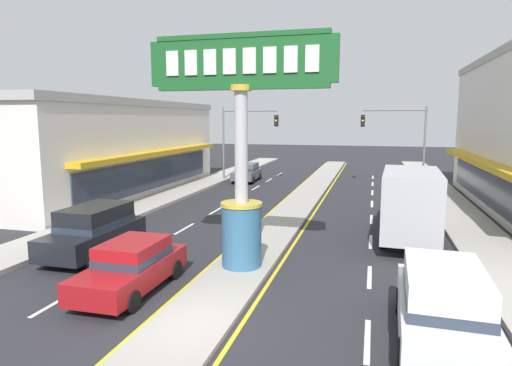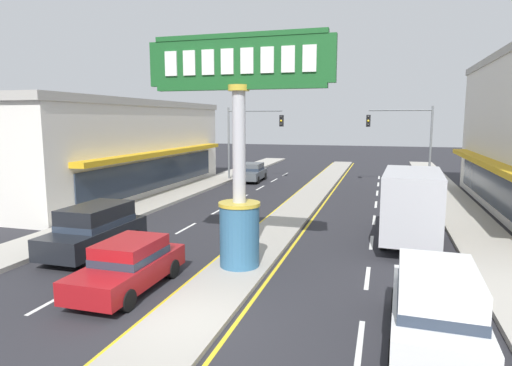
{
  "view_description": "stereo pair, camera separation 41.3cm",
  "coord_description": "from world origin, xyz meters",
  "px_view_note": "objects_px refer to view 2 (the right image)",
  "views": [
    {
      "loc": [
        4.31,
        -9.73,
        5.2
      ],
      "look_at": [
        -0.34,
        7.58,
        2.6
      ],
      "focal_mm": 30.81,
      "sensor_mm": 36.0,
      "label": 1
    },
    {
      "loc": [
        4.7,
        -9.62,
        5.2
      ],
      "look_at": [
        -0.34,
        7.58,
        2.6
      ],
      "focal_mm": 30.81,
      "sensor_mm": 36.0,
      "label": 2
    }
  ],
  "objects_px": {
    "traffic_light_left_side": "(248,131)",
    "box_truck_near_left_lane": "(411,202)",
    "suv_near_right_lane": "(436,306)",
    "storefront_left": "(104,147)",
    "district_sign": "(239,163)",
    "traffic_light_right_side": "(407,132)",
    "sedan_far_left_oncoming": "(129,265)",
    "suv_far_right_lane": "(95,229)",
    "sedan_mid_left_lane": "(252,172)"
  },
  "relations": [
    {
      "from": "district_sign",
      "to": "traffic_light_right_side",
      "type": "height_order",
      "value": "district_sign"
    },
    {
      "from": "suv_near_right_lane",
      "to": "sedan_far_left_oncoming",
      "type": "height_order",
      "value": "suv_near_right_lane"
    },
    {
      "from": "traffic_light_right_side",
      "to": "sedan_far_left_oncoming",
      "type": "relative_size",
      "value": 1.44
    },
    {
      "from": "traffic_light_left_side",
      "to": "sedan_far_left_oncoming",
      "type": "relative_size",
      "value": 1.44
    },
    {
      "from": "suv_near_right_lane",
      "to": "storefront_left",
      "type": "bearing_deg",
      "value": 140.67
    },
    {
      "from": "suv_near_right_lane",
      "to": "traffic_light_left_side",
      "type": "bearing_deg",
      "value": 116.19
    },
    {
      "from": "traffic_light_right_side",
      "to": "sedan_mid_left_lane",
      "type": "height_order",
      "value": "traffic_light_right_side"
    },
    {
      "from": "traffic_light_right_side",
      "to": "suv_far_right_lane",
      "type": "height_order",
      "value": "traffic_light_right_side"
    },
    {
      "from": "box_truck_near_left_lane",
      "to": "sedan_far_left_oncoming",
      "type": "bearing_deg",
      "value": -136.4
    },
    {
      "from": "storefront_left",
      "to": "traffic_light_left_side",
      "type": "relative_size",
      "value": 3.51
    },
    {
      "from": "suv_far_right_lane",
      "to": "sedan_far_left_oncoming",
      "type": "height_order",
      "value": "suv_far_right_lane"
    },
    {
      "from": "traffic_light_right_side",
      "to": "suv_near_right_lane",
      "type": "distance_m",
      "value": 25.39
    },
    {
      "from": "sedan_mid_left_lane",
      "to": "suv_near_right_lane",
      "type": "bearing_deg",
      "value": -64.45
    },
    {
      "from": "suv_near_right_lane",
      "to": "sedan_mid_left_lane",
      "type": "height_order",
      "value": "suv_near_right_lane"
    },
    {
      "from": "storefront_left",
      "to": "sedan_mid_left_lane",
      "type": "relative_size",
      "value": 4.97
    },
    {
      "from": "traffic_light_left_side",
      "to": "suv_far_right_lane",
      "type": "bearing_deg",
      "value": -89.22
    },
    {
      "from": "storefront_left",
      "to": "suv_far_right_lane",
      "type": "distance_m",
      "value": 15.79
    },
    {
      "from": "suv_far_right_lane",
      "to": "sedan_far_left_oncoming",
      "type": "xyz_separation_m",
      "value": [
        3.3,
        -2.86,
        -0.2
      ]
    },
    {
      "from": "storefront_left",
      "to": "suv_far_right_lane",
      "type": "xyz_separation_m",
      "value": [
        8.68,
        -12.99,
        -2.27
      ]
    },
    {
      "from": "suv_near_right_lane",
      "to": "suv_far_right_lane",
      "type": "xyz_separation_m",
      "value": [
        -11.96,
        3.93,
        0.0
      ]
    },
    {
      "from": "storefront_left",
      "to": "suv_near_right_lane",
      "type": "distance_m",
      "value": 26.79
    },
    {
      "from": "district_sign",
      "to": "suv_far_right_lane",
      "type": "distance_m",
      "value": 6.59
    },
    {
      "from": "suv_near_right_lane",
      "to": "box_truck_near_left_lane",
      "type": "distance_m",
      "value": 9.26
    },
    {
      "from": "traffic_light_right_side",
      "to": "suv_near_right_lane",
      "type": "relative_size",
      "value": 1.33
    },
    {
      "from": "storefront_left",
      "to": "traffic_light_right_side",
      "type": "relative_size",
      "value": 3.51
    },
    {
      "from": "traffic_light_left_side",
      "to": "traffic_light_right_side",
      "type": "distance_m",
      "value": 12.54
    },
    {
      "from": "box_truck_near_left_lane",
      "to": "storefront_left",
      "type": "bearing_deg",
      "value": 159.52
    },
    {
      "from": "district_sign",
      "to": "sedan_far_left_oncoming",
      "type": "xyz_separation_m",
      "value": [
        -2.68,
        -2.69,
        -2.96
      ]
    },
    {
      "from": "traffic_light_left_side",
      "to": "box_truck_near_left_lane",
      "type": "bearing_deg",
      "value": -52.15
    },
    {
      "from": "traffic_light_right_side",
      "to": "suv_near_right_lane",
      "type": "xyz_separation_m",
      "value": [
        -0.29,
        -25.18,
        -3.26
      ]
    },
    {
      "from": "storefront_left",
      "to": "suv_far_right_lane",
      "type": "bearing_deg",
      "value": -56.24
    },
    {
      "from": "suv_far_right_lane",
      "to": "sedan_far_left_oncoming",
      "type": "bearing_deg",
      "value": -40.91
    },
    {
      "from": "sedan_mid_left_lane",
      "to": "sedan_far_left_oncoming",
      "type": "xyz_separation_m",
      "value": [
        3.3,
        -23.96,
        0.0
      ]
    },
    {
      "from": "storefront_left",
      "to": "traffic_light_right_side",
      "type": "xyz_separation_m",
      "value": [
        20.93,
        8.26,
        0.99
      ]
    },
    {
      "from": "suv_near_right_lane",
      "to": "sedan_far_left_oncoming",
      "type": "bearing_deg",
      "value": 172.98
    },
    {
      "from": "traffic_light_left_side",
      "to": "district_sign",
      "type": "bearing_deg",
      "value": -73.49
    },
    {
      "from": "storefront_left",
      "to": "sedan_far_left_oncoming",
      "type": "distance_m",
      "value": 20.02
    },
    {
      "from": "sedan_mid_left_lane",
      "to": "sedan_far_left_oncoming",
      "type": "distance_m",
      "value": 24.19
    },
    {
      "from": "sedan_mid_left_lane",
      "to": "traffic_light_left_side",
      "type": "bearing_deg",
      "value": -155.29
    },
    {
      "from": "district_sign",
      "to": "suv_near_right_lane",
      "type": "bearing_deg",
      "value": -32.1
    },
    {
      "from": "sedan_far_left_oncoming",
      "to": "storefront_left",
      "type": "bearing_deg",
      "value": 127.09
    },
    {
      "from": "traffic_light_right_side",
      "to": "box_truck_near_left_lane",
      "type": "xyz_separation_m",
      "value": [
        -0.37,
        -15.94,
        -2.55
      ]
    },
    {
      "from": "suv_far_right_lane",
      "to": "traffic_light_right_side",
      "type": "bearing_deg",
      "value": 60.04
    },
    {
      "from": "district_sign",
      "to": "traffic_light_left_side",
      "type": "bearing_deg",
      "value": 106.51
    },
    {
      "from": "storefront_left",
      "to": "suv_near_right_lane",
      "type": "relative_size",
      "value": 4.67
    },
    {
      "from": "storefront_left",
      "to": "sedan_mid_left_lane",
      "type": "distance_m",
      "value": 12.13
    },
    {
      "from": "district_sign",
      "to": "box_truck_near_left_lane",
      "type": "relative_size",
      "value": 1.12
    },
    {
      "from": "storefront_left",
      "to": "sedan_far_left_oncoming",
      "type": "height_order",
      "value": "storefront_left"
    },
    {
      "from": "district_sign",
      "to": "traffic_light_left_side",
      "type": "height_order",
      "value": "district_sign"
    },
    {
      "from": "storefront_left",
      "to": "suv_near_right_lane",
      "type": "height_order",
      "value": "storefront_left"
    }
  ]
}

